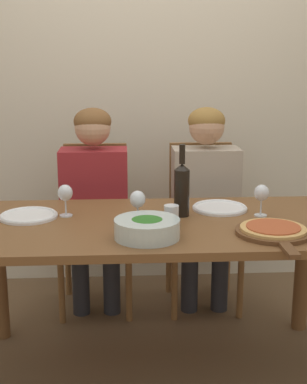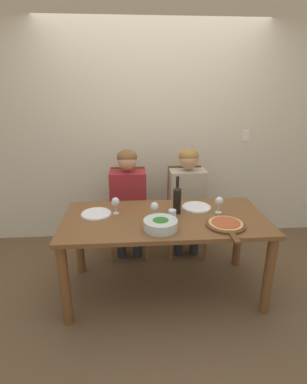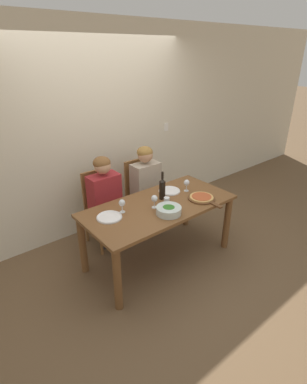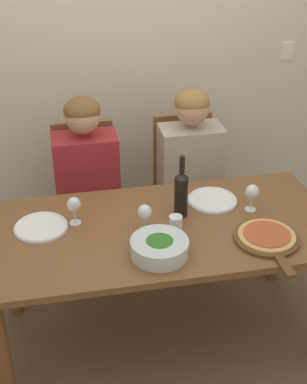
% 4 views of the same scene
% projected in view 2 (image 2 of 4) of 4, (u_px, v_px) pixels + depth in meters
% --- Properties ---
extents(ground_plane, '(40.00, 40.00, 0.00)m').
position_uv_depth(ground_plane, '(164.00, 289.00, 2.83)').
color(ground_plane, brown).
extents(back_wall, '(10.00, 0.06, 2.70)m').
position_uv_depth(back_wall, '(154.00, 128.00, 3.48)').
color(back_wall, beige).
rests_on(back_wall, ground).
extents(dining_table, '(1.75, 0.84, 0.74)m').
position_uv_depth(dining_table, '(165.00, 229.00, 2.62)').
color(dining_table, brown).
rests_on(dining_table, ground).
extents(chair_left, '(0.42, 0.42, 0.97)m').
position_uv_depth(chair_left, '(129.00, 209.00, 3.36)').
color(chair_left, brown).
rests_on(chair_left, ground).
extents(chair_right, '(0.42, 0.42, 0.97)m').
position_uv_depth(chair_right, '(185.00, 208.00, 3.41)').
color(chair_right, brown).
rests_on(chair_right, ground).
extents(person_woman, '(0.47, 0.51, 1.20)m').
position_uv_depth(person_woman, '(128.00, 195.00, 3.18)').
color(person_woman, '#28282D').
rests_on(person_woman, ground).
extents(person_man, '(0.47, 0.51, 1.20)m').
position_uv_depth(person_man, '(187.00, 193.00, 3.23)').
color(person_man, '#28282D').
rests_on(person_man, ground).
extents(wine_bottle, '(0.07, 0.07, 0.34)m').
position_uv_depth(wine_bottle, '(177.00, 199.00, 2.63)').
color(wine_bottle, black).
rests_on(wine_bottle, dining_table).
extents(broccoli_bowl, '(0.27, 0.27, 0.09)m').
position_uv_depth(broccoli_bowl, '(161.00, 224.00, 2.35)').
color(broccoli_bowl, silver).
rests_on(broccoli_bowl, dining_table).
extents(dinner_plate_left, '(0.27, 0.27, 0.02)m').
position_uv_depth(dinner_plate_left, '(96.00, 214.00, 2.63)').
color(dinner_plate_left, white).
rests_on(dinner_plate_left, dining_table).
extents(dinner_plate_right, '(0.27, 0.27, 0.02)m').
position_uv_depth(dinner_plate_right, '(196.00, 207.00, 2.78)').
color(dinner_plate_right, white).
rests_on(dinner_plate_right, dining_table).
extents(pizza_on_board, '(0.32, 0.46, 0.04)m').
position_uv_depth(pizza_on_board, '(226.00, 225.00, 2.41)').
color(pizza_on_board, brown).
rests_on(pizza_on_board, dining_table).
extents(wine_glass_left, '(0.07, 0.07, 0.15)m').
position_uv_depth(wine_glass_left, '(115.00, 203.00, 2.62)').
color(wine_glass_left, silver).
rests_on(wine_glass_left, dining_table).
extents(wine_glass_right, '(0.07, 0.07, 0.15)m').
position_uv_depth(wine_glass_right, '(219.00, 202.00, 2.64)').
color(wine_glass_right, silver).
rests_on(wine_glass_right, dining_table).
extents(wine_glass_centre, '(0.07, 0.07, 0.15)m').
position_uv_depth(wine_glass_centre, '(154.00, 207.00, 2.52)').
color(wine_glass_centre, silver).
rests_on(wine_glass_centre, dining_table).
extents(water_tumbler, '(0.07, 0.07, 0.09)m').
position_uv_depth(water_tumbler, '(172.00, 215.00, 2.51)').
color(water_tumbler, silver).
rests_on(water_tumbler, dining_table).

